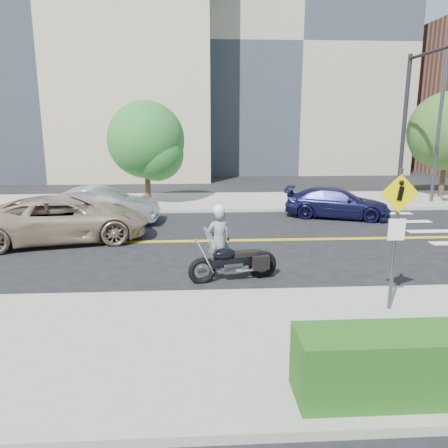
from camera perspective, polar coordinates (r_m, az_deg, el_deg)
name	(u,v)px	position (r m, az deg, el deg)	size (l,w,h in m)	color
ground_plane	(195,241)	(15.33, -3.82, -2.25)	(120.00, 120.00, 0.00)	black
sidewalk_near	(192,345)	(8.29, -4.16, -15.46)	(60.00, 5.00, 0.15)	#9E9B91
sidewalk_far	(196,202)	(22.64, -3.71, 2.92)	(60.00, 5.00, 0.15)	#9E9B91
building_left	(63,10)	(39.10, -20.27, 24.77)	(22.00, 14.00, 25.00)	tan
building_mid	(285,55)	(41.97, 7.97, 21.06)	(18.00, 14.00, 20.00)	#A39984
lamp_post	(440,121)	(24.37, 26.33, 11.98)	(0.16, 0.16, 8.00)	#4C4C51
traffic_light	(415,109)	(22.19, 23.69, 13.62)	(0.28, 4.50, 7.00)	black
pedestrian_sign	(397,226)	(9.62, 21.61, -0.30)	(0.78, 0.08, 3.00)	#4C4C51
motorcyclist	(219,238)	(11.96, -0.66, -1.89)	(0.70, 0.51, 1.91)	#BBBABF
motorcycle	(234,254)	(11.40, 1.29, -3.90)	(2.33, 0.71, 1.42)	black
suv	(64,219)	(16.14, -20.15, 0.65)	(2.64, 5.72, 1.59)	#BFA78C
parked_car_silver	(102,206)	(18.49, -15.65, 2.32)	(1.59, 4.55, 1.50)	#95969C
parked_car_blue	(337,203)	(19.68, 14.53, 2.70)	(1.82, 4.47, 1.30)	#161642
tree_far_a	(146,140)	(22.00, -10.15, 10.76)	(3.75, 3.75, 5.12)	#382619
tree_far_b	(448,131)	(26.47, 27.19, 10.74)	(4.12, 4.12, 5.69)	#382619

